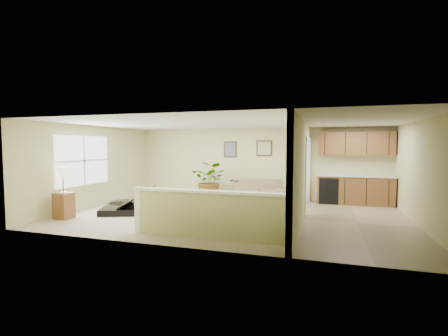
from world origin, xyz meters
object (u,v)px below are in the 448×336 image
(piano_bench, at_px, (166,203))
(loveseat, at_px, (259,190))
(accent_table, at_px, (236,187))
(lamp_stand, at_px, (64,197))
(piano, at_px, (135,188))
(palm_plant, at_px, (210,181))
(small_plant, at_px, (294,198))

(piano_bench, distance_m, loveseat, 3.47)
(accent_table, xyz_separation_m, lamp_stand, (-3.48, -4.27, 0.13))
(piano, xyz_separation_m, lamp_stand, (-1.18, -1.49, -0.08))
(palm_plant, bearing_deg, piano_bench, -98.48)
(loveseat, distance_m, accent_table, 0.85)
(piano, distance_m, loveseat, 4.12)
(piano_bench, bearing_deg, palm_plant, 81.52)
(piano_bench, relative_size, loveseat, 0.42)
(loveseat, height_order, small_plant, loveseat)
(small_plant, xyz_separation_m, lamp_stand, (-5.54, -3.75, 0.34))
(piano, bearing_deg, small_plant, 6.45)
(loveseat, bearing_deg, accent_table, 150.76)
(piano_bench, relative_size, palm_plant, 0.62)
(accent_table, height_order, palm_plant, palm_plant)
(accent_table, bearing_deg, loveseat, -8.47)
(loveseat, xyz_separation_m, palm_plant, (-1.70, -0.18, 0.29))
(small_plant, height_order, lamp_stand, lamp_stand)
(accent_table, distance_m, palm_plant, 0.94)
(piano, distance_m, small_plant, 4.93)
(accent_table, bearing_deg, piano, -129.68)
(piano_bench, relative_size, lamp_stand, 0.62)
(piano_bench, distance_m, palm_plant, 2.65)
(palm_plant, xyz_separation_m, small_plant, (2.92, -0.22, -0.43))
(small_plant, bearing_deg, accent_table, 165.85)
(loveseat, distance_m, palm_plant, 1.73)
(piano, xyz_separation_m, palm_plant, (1.45, 2.48, 0.00))
(palm_plant, relative_size, small_plant, 2.52)
(piano_bench, height_order, palm_plant, palm_plant)
(piano, bearing_deg, loveseat, 19.24)
(piano, height_order, palm_plant, piano)
(piano, distance_m, accent_table, 3.62)
(loveseat, relative_size, palm_plant, 1.49)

